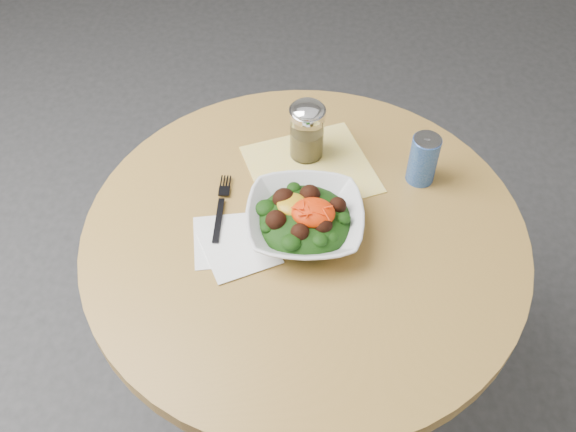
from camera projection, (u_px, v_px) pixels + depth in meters
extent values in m
plane|color=#302F32|center=(300.00, 394.00, 1.86)|extent=(6.00, 6.00, 0.00)
cylinder|color=black|center=(300.00, 391.00, 1.85)|extent=(0.52, 0.52, 0.03)
cylinder|color=black|center=(302.00, 331.00, 1.59)|extent=(0.10, 0.10, 0.71)
cylinder|color=#B98842|center=(305.00, 236.00, 1.31)|extent=(0.90, 0.90, 0.04)
cube|color=yellow|center=(311.00, 169.00, 1.40)|extent=(0.33, 0.32, 0.00)
cube|color=white|center=(228.00, 240.00, 1.28)|extent=(0.16, 0.16, 0.00)
cube|color=white|center=(240.00, 248.00, 1.26)|extent=(0.18, 0.18, 0.00)
imported|color=silver|center=(305.00, 221.00, 1.27)|extent=(0.25, 0.25, 0.06)
ellipsoid|color=black|center=(305.00, 221.00, 1.27)|extent=(0.19, 0.19, 0.07)
ellipsoid|color=#C28F13|center=(292.00, 204.00, 1.26)|extent=(0.06, 0.06, 0.02)
ellipsoid|color=#F22F05|center=(313.00, 212.00, 1.24)|extent=(0.09, 0.07, 0.04)
cube|color=black|center=(219.00, 220.00, 1.30)|extent=(0.02, 0.12, 0.00)
cube|color=black|center=(225.00, 187.00, 1.36)|extent=(0.03, 0.06, 0.00)
cylinder|color=silver|center=(307.00, 134.00, 1.39)|extent=(0.07, 0.07, 0.11)
cylinder|color=#A7924E|center=(307.00, 143.00, 1.41)|extent=(0.06, 0.06, 0.06)
cylinder|color=silver|center=(307.00, 112.00, 1.35)|extent=(0.08, 0.08, 0.01)
ellipsoid|color=silver|center=(308.00, 110.00, 1.34)|extent=(0.07, 0.07, 0.03)
cylinder|color=#0D3798|center=(423.00, 160.00, 1.35)|extent=(0.06, 0.06, 0.11)
cylinder|color=#B6B6BD|center=(428.00, 139.00, 1.30)|extent=(0.06, 0.06, 0.00)
cube|color=#B6B6BD|center=(428.00, 136.00, 1.31)|extent=(0.01, 0.02, 0.00)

